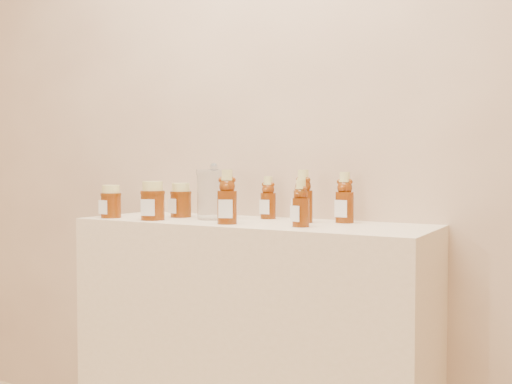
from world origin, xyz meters
The scene contains 11 objects.
wall_back centered at (0.00, 1.75, 1.35)m, with size 3.50×0.02×2.70m, color tan.
display_table centered at (0.00, 1.55, 0.45)m, with size 1.20×0.40×0.90m, color beige.
bear_bottle_back_left centered at (0.00, 1.67, 0.98)m, with size 0.06×0.06×0.17m, color #5B2207, non-canonical shape.
bear_bottle_back_mid centered at (0.17, 1.60, 1.00)m, with size 0.07×0.07×0.19m, color #5B2207, non-canonical shape.
bear_bottle_back_right centered at (0.29, 1.66, 0.99)m, with size 0.06×0.06×0.19m, color #5B2207, non-canonical shape.
bear_bottle_front_left centered at (-0.02, 1.44, 1.00)m, with size 0.07×0.07×0.20m, color #5B2207, non-canonical shape.
bear_bottle_front_right centered at (0.22, 1.47, 0.98)m, with size 0.05×0.05×0.16m, color #5B2207, non-canonical shape.
honey_jar_left centered at (-0.51, 1.43, 0.96)m, with size 0.07×0.07×0.12m, color #5B2207, non-canonical shape.
honey_jar_back centered at (-0.31, 1.57, 0.96)m, with size 0.08×0.08×0.12m, color #5B2207, non-canonical shape.
honey_jar_front centered at (-0.32, 1.43, 0.97)m, with size 0.08×0.08×0.13m, color #5B2207, non-canonical shape.
glass_canister centered at (-0.15, 1.56, 0.99)m, with size 0.12×0.12×0.19m, color white, non-canonical shape.
Camera 1 is at (0.96, -0.08, 1.07)m, focal length 40.00 mm.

